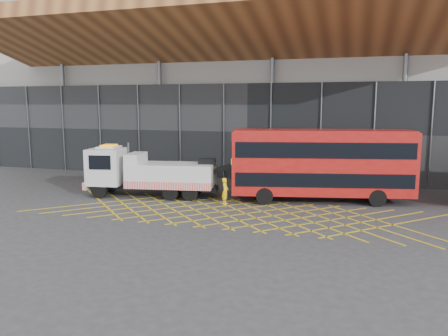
% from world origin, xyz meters
% --- Properties ---
extents(ground_plane, '(120.00, 120.00, 0.00)m').
position_xyz_m(ground_plane, '(0.00, 0.00, 0.00)').
color(ground_plane, '#2D2D30').
extents(road_markings, '(24.76, 7.16, 0.01)m').
position_xyz_m(road_markings, '(4.00, 0.00, 0.01)').
color(road_markings, gold).
rests_on(road_markings, ground_plane).
extents(construction_building, '(55.00, 23.97, 18.00)m').
position_xyz_m(construction_building, '(1.92, 18.40, 8.98)').
color(construction_building, gray).
rests_on(construction_building, ground_plane).
extents(recovery_truck, '(10.41, 3.82, 3.61)m').
position_xyz_m(recovery_truck, '(-2.92, 2.65, 1.67)').
color(recovery_truck, black).
rests_on(recovery_truck, ground_plane).
extents(bus_towed, '(11.79, 5.07, 4.68)m').
position_xyz_m(bus_towed, '(8.64, 4.56, 2.60)').
color(bus_towed, '#9E0F0C').
rests_on(bus_towed, ground_plane).
extents(worker, '(0.44, 0.64, 1.70)m').
position_xyz_m(worker, '(2.94, 1.94, 0.85)').
color(worker, yellow).
rests_on(worker, ground_plane).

